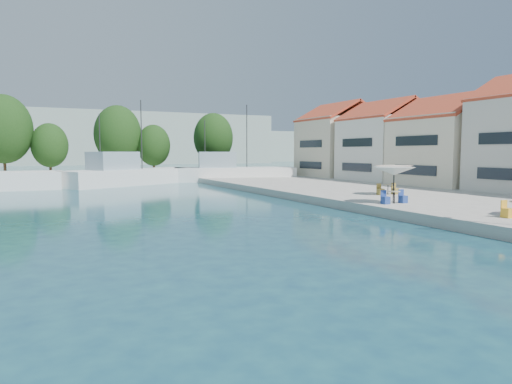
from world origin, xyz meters
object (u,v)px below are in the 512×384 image
umbrella_white (394,171)px  trawler_04 (232,173)px  umbrella_cream (394,169)px  trawler_03 (128,176)px

umbrella_white → trawler_04: bearing=85.3°
trawler_04 → umbrella_white: 32.81m
umbrella_white → umbrella_cream: 5.64m
trawler_04 → umbrella_cream: (1.11, -28.50, 1.46)m
trawler_04 → umbrella_white: trawler_04 is taller
trawler_03 → umbrella_white: size_ratio=6.33×
umbrella_white → umbrella_cream: (3.81, 4.16, -0.06)m
trawler_03 → umbrella_cream: bearing=-91.2°
umbrella_white → umbrella_cream: umbrella_white is taller
trawler_03 → umbrella_white: 33.42m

